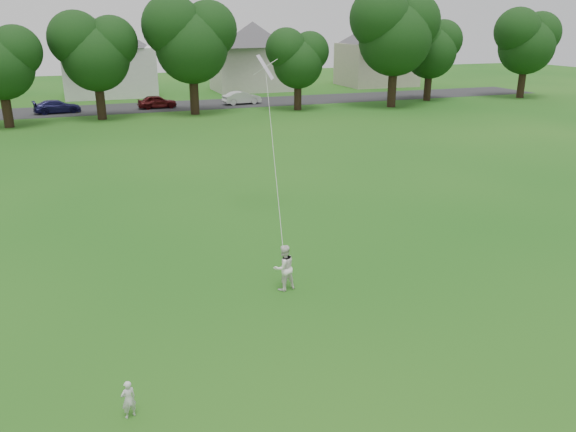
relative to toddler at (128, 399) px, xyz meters
name	(u,v)px	position (x,y,z in m)	size (l,w,h in m)	color
ground	(233,335)	(2.75, 2.32, -0.42)	(160.00, 160.00, 0.00)	#145413
street	(118,109)	(2.75, 44.32, -0.41)	(90.00, 7.00, 0.01)	#2D2D30
toddler	(128,399)	(0.00, 0.00, 0.00)	(0.31, 0.20, 0.84)	silver
older_boy	(284,268)	(4.82, 4.34, 0.28)	(0.68, 0.53, 1.40)	white
kite	(273,150)	(5.68, 7.81, 3.04)	(1.34, 4.07, 8.66)	white
tree_row	(133,39)	(4.11, 38.17, 5.87)	(82.46, 8.61, 10.87)	black
parked_cars	(4,108)	(-6.55, 43.32, 0.19)	(46.03, 2.19, 1.24)	black
house_row	(100,51)	(2.03, 54.32, 4.24)	(76.99, 13.74, 9.23)	silver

